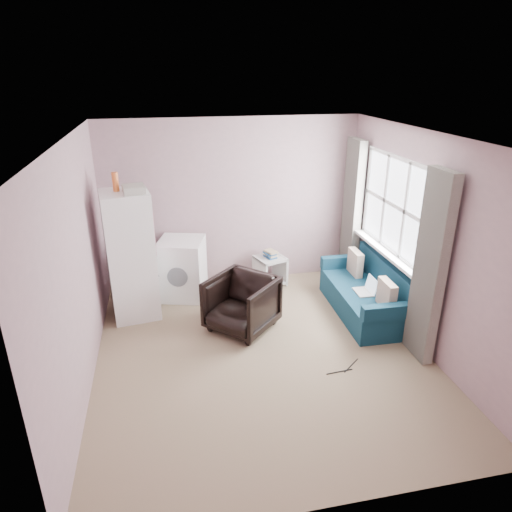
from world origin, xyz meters
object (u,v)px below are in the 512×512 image
Objects in this scene: washing_machine at (182,267)px; side_table at (270,268)px; armchair at (241,301)px; fridge at (131,255)px; sofa at (368,294)px.

side_table is at bearing 20.46° from washing_machine.
side_table is at bearing 105.75° from armchair.
sofa is at bearing -19.53° from fridge.
fridge reaches higher than armchair.
fridge is (-1.34, 0.66, 0.48)m from armchair.
washing_machine is at bearing 24.09° from fridge.
sofa is at bearing 46.56° from armchair.
side_table is 1.59m from sofa.
fridge is 1.16× the size of sofa.
washing_machine is (0.66, 0.42, -0.42)m from fridge.
washing_machine is (-0.68, 1.08, 0.06)m from armchair.
fridge is at bearing 170.39° from sofa.
side_table is (0.66, 1.20, -0.13)m from armchair.
fridge is at bearing -131.62° from washing_machine.
washing_machine is at bearing -175.20° from side_table.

